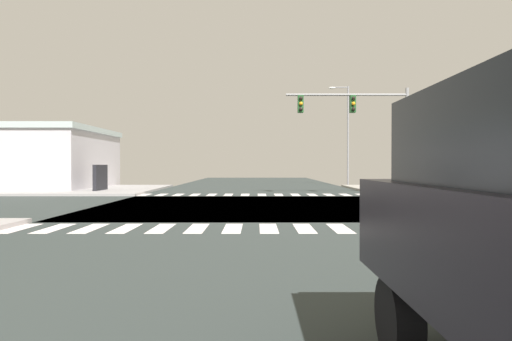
{
  "coord_description": "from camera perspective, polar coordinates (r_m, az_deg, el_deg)",
  "views": [
    {
      "loc": [
        -0.1,
        -20.09,
        1.77
      ],
      "look_at": [
        0.0,
        2.06,
        1.51
      ],
      "focal_mm": 32.19,
      "sensor_mm": 36.0,
      "label": 1
    }
  ],
  "objects": [
    {
      "name": "bank_building",
      "position": [
        38.49,
        -28.01,
        1.34
      ],
      "size": [
        14.3,
        10.71,
        4.53
      ],
      "color": "silver",
      "rests_on": "ground"
    },
    {
      "name": "crosswalk_far",
      "position": [
        27.44,
        -0.58,
        -3.03
      ],
      "size": [
        13.5,
        2.0,
        0.01
      ],
      "color": "white",
      "rests_on": "ground"
    },
    {
      "name": "crosswalk_near",
      "position": [
        12.91,
        -0.94,
        -7.19
      ],
      "size": [
        13.5,
        2.0,
        0.01
      ],
      "color": "white",
      "rests_on": "ground"
    },
    {
      "name": "ground",
      "position": [
        20.17,
        0.02,
        -4.44
      ],
      "size": [
        90.0,
        90.0,
        0.05
      ],
      "color": "#2F3634"
    },
    {
      "name": "sidewalk_corner_ne",
      "position": [
        34.7,
        21.93,
        -2.19
      ],
      "size": [
        12.0,
        12.0,
        0.14
      ],
      "color": "#A09B91",
      "rests_on": "ground"
    },
    {
      "name": "street_lamp",
      "position": [
        40.81,
        10.78,
        5.36
      ],
      "size": [
        1.78,
        0.32,
        8.64
      ],
      "color": "gray",
      "rests_on": "ground"
    },
    {
      "name": "sidewalk_corner_nw",
      "position": [
        34.62,
        -22.16,
        -2.2
      ],
      "size": [
        12.0,
        12.0,
        0.14
      ],
      "color": "#999695",
      "rests_on": "ground"
    },
    {
      "name": "traffic_signal_mast",
      "position": [
        27.69,
        12.42,
        6.68
      ],
      "size": [
        7.2,
        0.55,
        6.3
      ],
      "color": "gray",
      "rests_on": "ground"
    }
  ]
}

